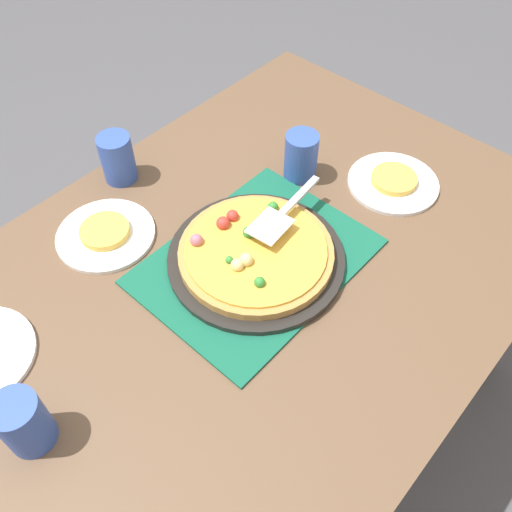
{
  "coord_description": "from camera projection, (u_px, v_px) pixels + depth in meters",
  "views": [
    {
      "loc": [
        -0.56,
        -0.5,
        1.67
      ],
      "look_at": [
        0.0,
        0.0,
        0.77
      ],
      "focal_mm": 38.66,
      "sensor_mm": 36.0,
      "label": 1
    }
  ],
  "objects": [
    {
      "name": "ground_plane",
      "position": [
        256.0,
        409.0,
        1.77
      ],
      "size": [
        8.0,
        8.0,
        0.0
      ],
      "primitive_type": "plane",
      "color": "#4C4C51"
    },
    {
      "name": "dining_table",
      "position": [
        256.0,
        292.0,
        1.27
      ],
      "size": [
        1.4,
        1.0,
        0.75
      ],
      "color": "brown",
      "rests_on": "ground_plane"
    },
    {
      "name": "placemat",
      "position": [
        256.0,
        261.0,
        1.19
      ],
      "size": [
        0.48,
        0.36,
        0.01
      ],
      "primitive_type": "cube",
      "color": "#145B42",
      "rests_on": "dining_table"
    },
    {
      "name": "pizza_pan",
      "position": [
        256.0,
        258.0,
        1.18
      ],
      "size": [
        0.38,
        0.38,
        0.01
      ],
      "primitive_type": "cylinder",
      "color": "black",
      "rests_on": "placemat"
    },
    {
      "name": "pizza",
      "position": [
        255.0,
        252.0,
        1.16
      ],
      "size": [
        0.33,
        0.33,
        0.05
      ],
      "color": "#B78442",
      "rests_on": "pizza_pan"
    },
    {
      "name": "plate_near_left",
      "position": [
        393.0,
        183.0,
        1.34
      ],
      "size": [
        0.22,
        0.22,
        0.01
      ],
      "primitive_type": "cylinder",
      "color": "white",
      "rests_on": "dining_table"
    },
    {
      "name": "plate_far_right",
      "position": [
        106.0,
        235.0,
        1.23
      ],
      "size": [
        0.22,
        0.22,
        0.01
      ],
      "primitive_type": "cylinder",
      "color": "white",
      "rests_on": "dining_table"
    },
    {
      "name": "served_slice_left",
      "position": [
        394.0,
        179.0,
        1.33
      ],
      "size": [
        0.11,
        0.11,
        0.02
      ],
      "primitive_type": "cylinder",
      "color": "#EAB747",
      "rests_on": "plate_near_left"
    },
    {
      "name": "served_slice_right",
      "position": [
        105.0,
        231.0,
        1.22
      ],
      "size": [
        0.11,
        0.11,
        0.02
      ],
      "primitive_type": "cylinder",
      "color": "#EAB747",
      "rests_on": "plate_far_right"
    },
    {
      "name": "cup_near",
      "position": [
        301.0,
        156.0,
        1.32
      ],
      "size": [
        0.08,
        0.08,
        0.12
      ],
      "primitive_type": "cylinder",
      "color": "#3351AD",
      "rests_on": "dining_table"
    },
    {
      "name": "cup_far",
      "position": [
        24.0,
        423.0,
        0.9
      ],
      "size": [
        0.08,
        0.08,
        0.12
      ],
      "primitive_type": "cylinder",
      "color": "#3351AD",
      "rests_on": "dining_table"
    },
    {
      "name": "cup_corner",
      "position": [
        117.0,
        158.0,
        1.31
      ],
      "size": [
        0.08,
        0.08,
        0.12
      ],
      "primitive_type": "cylinder",
      "color": "#3351AD",
      "rests_on": "dining_table"
    },
    {
      "name": "pizza_server",
      "position": [
        283.0,
        213.0,
        1.18
      ],
      "size": [
        0.23,
        0.08,
        0.01
      ],
      "color": "silver",
      "rests_on": "pizza"
    }
  ]
}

